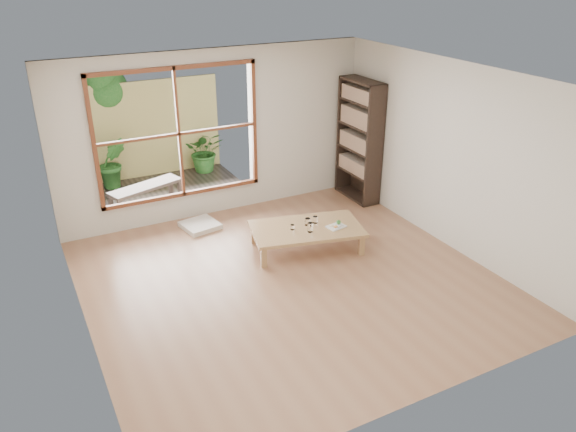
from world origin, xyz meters
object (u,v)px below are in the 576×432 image
garden_bench (146,189)px  food_tray (336,225)px  bookshelf (359,141)px  low_table (307,230)px

garden_bench → food_tray: bearing=-70.9°
bookshelf → food_tray: 2.05m
food_tray → garden_bench: 3.32m
bookshelf → garden_bench: (-3.36, 1.18, -0.66)m
low_table → garden_bench: size_ratio=1.34×
low_table → garden_bench: (-1.66, 2.44, 0.05)m
low_table → garden_bench: garden_bench is taller
low_table → bookshelf: 2.23m
low_table → food_tray: food_tray is taller
low_table → garden_bench: 2.95m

